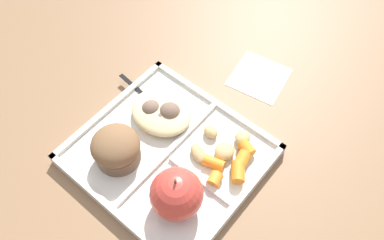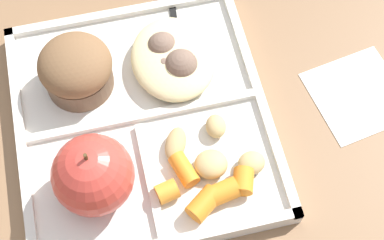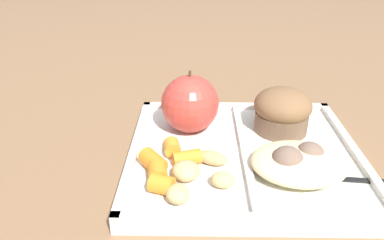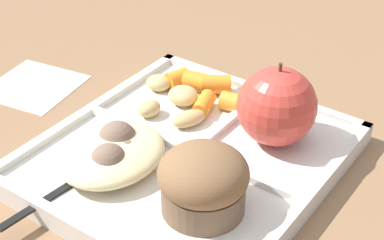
{
  "view_description": "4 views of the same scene",
  "coord_description": "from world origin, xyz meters",
  "views": [
    {
      "loc": [
        -0.24,
        0.23,
        0.62
      ],
      "look_at": [
        0.0,
        -0.06,
        0.04
      ],
      "focal_mm": 37.36,
      "sensor_mm": 36.0,
      "label": 1
    },
    {
      "loc": [
        -0.3,
        0.01,
        0.6
      ],
      "look_at": [
        -0.04,
        -0.05,
        0.06
      ],
      "focal_mm": 55.23,
      "sensor_mm": 36.0,
      "label": 2
    },
    {
      "loc": [
        -0.06,
        -0.43,
        0.28
      ],
      "look_at": [
        -0.07,
        -0.01,
        0.07
      ],
      "focal_mm": 35.37,
      "sensor_mm": 36.0,
      "label": 3
    },
    {
      "loc": [
        0.41,
        0.29,
        0.39
      ],
      "look_at": [
        0.01,
        0.01,
        0.06
      ],
      "focal_mm": 57.35,
      "sensor_mm": 36.0,
      "label": 4
    }
  ],
  "objects": [
    {
      "name": "egg_noodle_pile",
      "position": [
        0.06,
        -0.05,
        0.03
      ],
      "size": [
        0.11,
        0.1,
        0.03
      ],
      "primitive_type": "ellipsoid",
      "color": "beige",
      "rests_on": "lunch_tray"
    },
    {
      "name": "paper_napkin",
      "position": [
        -0.02,
        -0.25,
        0.0
      ],
      "size": [
        0.12,
        0.12,
        0.0
      ],
      "primitive_type": "cube",
      "rotation": [
        0.0,
        0.0,
        0.17
      ],
      "color": "white",
      "rests_on": "ground"
    },
    {
      "name": "meatball_front",
      "position": [
        0.05,
        -0.04,
        0.03
      ],
      "size": [
        0.03,
        0.03,
        0.03
      ],
      "primitive_type": "sphere",
      "color": "#755B4C",
      "rests_on": "lunch_tray"
    },
    {
      "name": "potato_chunk_small",
      "position": [
        -0.08,
        -0.1,
        0.03
      ],
      "size": [
        0.03,
        0.03,
        0.02
      ],
      "primitive_type": "ellipsoid",
      "rotation": [
        0.0,
        0.0,
        3.32
      ],
      "color": "tan",
      "rests_on": "lunch_tray"
    },
    {
      "name": "meatball_back",
      "position": [
        0.04,
        -0.05,
        0.04
      ],
      "size": [
        0.04,
        0.04,
        0.04
      ],
      "primitive_type": "sphere",
      "color": "#755B4C",
      "rests_on": "lunch_tray"
    },
    {
      "name": "ground",
      "position": [
        0.0,
        0.0,
        0.0
      ],
      "size": [
        6.0,
        6.0,
        0.0
      ],
      "primitive_type": "plane",
      "color": "#846042"
    },
    {
      "name": "carrot_slice_edge",
      "position": [
        -0.07,
        -0.03,
        0.03
      ],
      "size": [
        0.04,
        0.03,
        0.02
      ],
      "primitive_type": "cylinder",
      "rotation": [
        0.0,
        1.57,
        0.3
      ],
      "color": "orange",
      "rests_on": "lunch_tray"
    },
    {
      "name": "green_apple",
      "position": [
        -0.07,
        0.06,
        0.06
      ],
      "size": [
        0.08,
        0.08,
        0.09
      ],
      "color": "#C63D33",
      "rests_on": "lunch_tray"
    },
    {
      "name": "plastic_fork",
      "position": [
        0.1,
        -0.06,
        0.02
      ],
      "size": [
        0.15,
        0.03,
        0.0
      ],
      "color": "black",
      "rests_on": "lunch_tray"
    },
    {
      "name": "carrot_slice_back",
      "position": [
        -0.1,
        -0.09,
        0.03
      ],
      "size": [
        0.03,
        0.03,
        0.02
      ],
      "primitive_type": "cylinder",
      "rotation": [
        0.0,
        1.57,
        2.81
      ],
      "color": "orange",
      "rests_on": "lunch_tray"
    },
    {
      "name": "carrot_slice_tilted",
      "position": [
        -0.12,
        -0.04,
        0.03
      ],
      "size": [
        0.04,
        0.04,
        0.02
      ],
      "primitive_type": "cylinder",
      "rotation": [
        0.0,
        1.57,
        2.2
      ],
      "color": "orange",
      "rests_on": "lunch_tray"
    },
    {
      "name": "potato_chunk_golden",
      "position": [
        -0.03,
        -0.08,
        0.03
      ],
      "size": [
        0.03,
        0.03,
        0.02
      ],
      "primitive_type": "ellipsoid",
      "rotation": [
        0.0,
        0.0,
        2.98
      ],
      "color": "tan",
      "rests_on": "lunch_tray"
    },
    {
      "name": "potato_chunk_wedge",
      "position": [
        -0.04,
        -0.03,
        0.02
      ],
      "size": [
        0.05,
        0.04,
        0.02
      ],
      "primitive_type": "ellipsoid",
      "rotation": [
        0.0,
        0.0,
        5.86
      ],
      "color": "tan",
      "rests_on": "lunch_tray"
    },
    {
      "name": "bran_muffin",
      "position": [
        0.06,
        0.06,
        0.05
      ],
      "size": [
        0.08,
        0.08,
        0.06
      ],
      "color": "brown",
      "rests_on": "lunch_tray"
    },
    {
      "name": "potato_chunk_large",
      "position": [
        -0.08,
        -0.06,
        0.03
      ],
      "size": [
        0.03,
        0.04,
        0.02
      ],
      "primitive_type": "ellipsoid",
      "rotation": [
        0.0,
        0.0,
        4.69
      ],
      "color": "tan",
      "rests_on": "lunch_tray"
    },
    {
      "name": "meatball_center",
      "position": [
        0.07,
        -0.04,
        0.03
      ],
      "size": [
        0.04,
        0.04,
        0.04
      ],
      "primitive_type": "sphere",
      "color": "#755B4C",
      "rests_on": "lunch_tray"
    },
    {
      "name": "carrot_slice_diagonal",
      "position": [
        -0.09,
        -0.01,
        0.03
      ],
      "size": [
        0.03,
        0.03,
        0.02
      ],
      "primitive_type": "cylinder",
      "rotation": [
        0.0,
        1.57,
        1.78
      ],
      "color": "orange",
      "rests_on": "lunch_tray"
    },
    {
      "name": "lunch_tray",
      "position": [
        -0.0,
        0.0,
        0.01
      ],
      "size": [
        0.3,
        0.28,
        0.02
      ],
      "color": "silver",
      "rests_on": "ground"
    },
    {
      "name": "carrot_slice_small",
      "position": [
        -0.11,
        -0.06,
        0.03
      ],
      "size": [
        0.03,
        0.03,
        0.02
      ],
      "primitive_type": "cylinder",
      "rotation": [
        0.0,
        1.57,
        4.89
      ],
      "color": "orange",
      "rests_on": "lunch_tray"
    },
    {
      "name": "meatball_side",
      "position": [
        0.07,
        -0.05,
        0.03
      ],
      "size": [
        0.03,
        0.03,
        0.03
      ],
      "primitive_type": "sphere",
      "color": "brown",
      "rests_on": "lunch_tray"
    }
  ]
}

